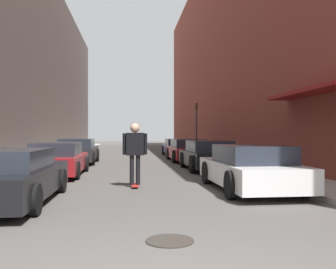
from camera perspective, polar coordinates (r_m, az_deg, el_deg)
The scene contains 15 objects.
ground at distance 22.74m, azimuth -5.12°, elevation -3.75°, with size 107.17×107.17×0.00m, color #4C4947.
curb_strip_left at distance 27.99m, azimuth -15.59°, elevation -2.89°, with size 1.80×48.71×0.12m.
curb_strip_right at distance 28.10m, azimuth 5.01°, elevation -2.88°, with size 1.80×48.71×0.12m.
building_row_left at distance 29.01m, azimuth -21.35°, elevation 10.13°, with size 4.90×48.71×13.15m.
building_row_right at distance 29.45m, azimuth 10.70°, elevation 12.68°, with size 4.90×48.71×15.87m.
parked_car_left_0 at distance 9.06m, azimuth -23.03°, elevation -5.97°, with size 1.93×4.57×1.20m.
parked_car_left_1 at distance 14.37m, azimuth -16.46°, elevation -3.68°, with size 1.90×4.35×1.22m.
parked_car_left_2 at distance 19.86m, azimuth -13.67°, elevation -2.49°, with size 1.99×4.05×1.28m.
parked_car_right_0 at distance 10.46m, azimuth 12.40°, elevation -5.03°, with size 1.99×4.47×1.24m.
parked_car_right_1 at distance 16.00m, azimuth 6.14°, elevation -3.19°, with size 1.97×4.25×1.25m.
parked_car_right_2 at distance 20.92m, azimuth 3.05°, elevation -2.41°, with size 2.06×4.64×1.24m.
parked_car_right_3 at distance 26.28m, azimuth 1.49°, elevation -1.95°, with size 1.97×3.95×1.18m.
skateboarder at distance 10.82m, azimuth -5.06°, elevation -2.03°, with size 0.71×0.78×1.85m.
manhole_cover at distance 5.59m, azimuth 0.28°, elevation -15.88°, with size 0.70×0.70×0.02m.
traffic_light at distance 26.62m, azimuth 4.36°, elevation 1.84°, with size 0.16×0.22×3.58m.
Camera 1 is at (-0.33, -3.20, 1.56)m, focal length 40.00 mm.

